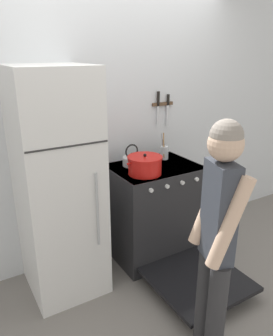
{
  "coord_description": "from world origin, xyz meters",
  "views": [
    {
      "loc": [
        -1.32,
        -2.7,
        1.94
      ],
      "look_at": [
        0.02,
        -0.46,
        1.01
      ],
      "focal_mm": 35.0,
      "sensor_mm": 36.0,
      "label": 1
    }
  ],
  "objects_px": {
    "dutch_oven_pot": "(145,165)",
    "utensil_jar": "(164,152)",
    "stove_range": "(156,213)",
    "tea_kettle": "(132,160)",
    "person": "(217,239)",
    "refrigerator": "(58,186)"
  },
  "relations": [
    {
      "from": "dutch_oven_pot",
      "to": "tea_kettle",
      "type": "distance_m",
      "value": 0.25
    },
    {
      "from": "tea_kettle",
      "to": "person",
      "type": "xyz_separation_m",
      "value": [
        -0.21,
        -1.35,
        -0.06
      ]
    },
    {
      "from": "stove_range",
      "to": "tea_kettle",
      "type": "xyz_separation_m",
      "value": [
        -0.17,
        0.16,
        0.53
      ]
    },
    {
      "from": "dutch_oven_pot",
      "to": "utensil_jar",
      "type": "height_order",
      "value": "utensil_jar"
    },
    {
      "from": "dutch_oven_pot",
      "to": "utensil_jar",
      "type": "xyz_separation_m",
      "value": [
        0.39,
        0.25,
        -0.01
      ]
    },
    {
      "from": "dutch_oven_pot",
      "to": "tea_kettle",
      "type": "relative_size",
      "value": 1.59
    },
    {
      "from": "stove_range",
      "to": "utensil_jar",
      "type": "relative_size",
      "value": 5.12
    },
    {
      "from": "tea_kettle",
      "to": "person",
      "type": "bearing_deg",
      "value": -99.01
    },
    {
      "from": "refrigerator",
      "to": "dutch_oven_pot",
      "type": "distance_m",
      "value": 0.75
    },
    {
      "from": "refrigerator",
      "to": "utensil_jar",
      "type": "height_order",
      "value": "refrigerator"
    },
    {
      "from": "stove_range",
      "to": "utensil_jar",
      "type": "xyz_separation_m",
      "value": [
        0.2,
        0.17,
        0.54
      ]
    },
    {
      "from": "dutch_oven_pot",
      "to": "utensil_jar",
      "type": "distance_m",
      "value": 0.46
    },
    {
      "from": "tea_kettle",
      "to": "utensil_jar",
      "type": "bearing_deg",
      "value": 0.94
    },
    {
      "from": "dutch_oven_pot",
      "to": "utensil_jar",
      "type": "bearing_deg",
      "value": 33.3
    },
    {
      "from": "dutch_oven_pot",
      "to": "person",
      "type": "relative_size",
      "value": 0.21
    },
    {
      "from": "stove_range",
      "to": "utensil_jar",
      "type": "distance_m",
      "value": 0.6
    },
    {
      "from": "refrigerator",
      "to": "person",
      "type": "relative_size",
      "value": 1.14
    },
    {
      "from": "person",
      "to": "tea_kettle",
      "type": "bearing_deg",
      "value": 8.39
    },
    {
      "from": "person",
      "to": "utensil_jar",
      "type": "bearing_deg",
      "value": -6.03
    },
    {
      "from": "utensil_jar",
      "to": "person",
      "type": "relative_size",
      "value": 0.17
    },
    {
      "from": "utensil_jar",
      "to": "person",
      "type": "distance_m",
      "value": 1.48
    },
    {
      "from": "stove_range",
      "to": "tea_kettle",
      "type": "relative_size",
      "value": 6.32
    }
  ]
}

